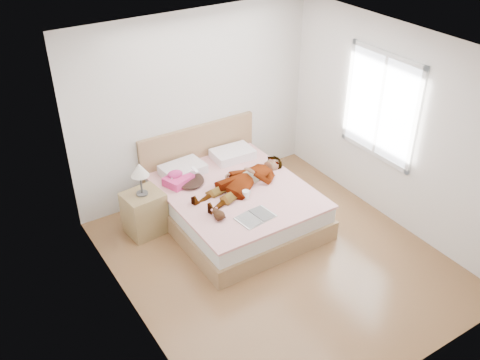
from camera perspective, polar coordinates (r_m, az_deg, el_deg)
The scene contains 11 objects.
ground at distance 6.65m, azimuth 4.00°, elevation -8.42°, with size 4.00×4.00×0.00m, color #4F2C18.
woman at distance 6.99m, azimuth 0.36°, elevation 0.21°, with size 0.58×1.56×0.21m, color silver.
hair at distance 7.12m, azimuth -5.46°, elevation 0.03°, with size 0.39×0.48×0.07m, color black.
phone at distance 7.03m, azimuth -4.83°, elevation 1.10°, with size 0.05×0.10×0.01m, color silver.
room_shell at distance 7.09m, azimuth 14.78°, elevation 7.62°, with size 4.00×4.00×4.00m.
bed at distance 7.16m, azimuth -0.80°, elevation -2.22°, with size 1.80×2.08×1.00m.
towel at distance 7.09m, azimuth -6.66°, elevation 0.13°, with size 0.42×0.38×0.18m.
magazine at distance 6.44m, azimuth 1.67°, elevation -3.98°, with size 0.48×0.35×0.03m.
coffee_mug at distance 6.77m, azimuth 0.64°, elevation -1.53°, with size 0.14×0.10×0.10m.
plush_toy at distance 6.40m, azimuth -2.29°, elevation -3.70°, with size 0.14×0.21×0.11m.
nightstand at distance 6.98m, azimuth -10.19°, elevation -3.14°, with size 0.52×0.47×1.03m.
Camera 1 is at (-3.11, -4.01, 4.29)m, focal length 40.00 mm.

